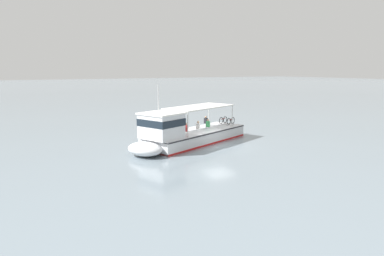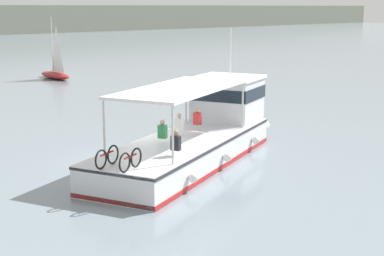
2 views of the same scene
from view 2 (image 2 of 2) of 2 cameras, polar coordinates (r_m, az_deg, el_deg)
The scene contains 3 objects.
ground_plane at distance 24.23m, azimuth -5.73°, elevation -3.18°, with size 400.00×400.00×0.00m, color gray.
ferry_main at distance 24.63m, azimuth 1.03°, elevation -0.44°, with size 12.97×7.41×5.32m.
sailboat_near_starboard at distance 52.83m, azimuth -13.31°, elevation 5.33°, with size 1.81×4.90×5.40m.
Camera 2 is at (-14.27, -18.55, 6.26)m, focal length 54.18 mm.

